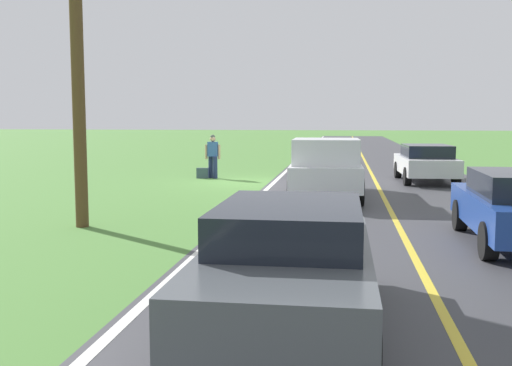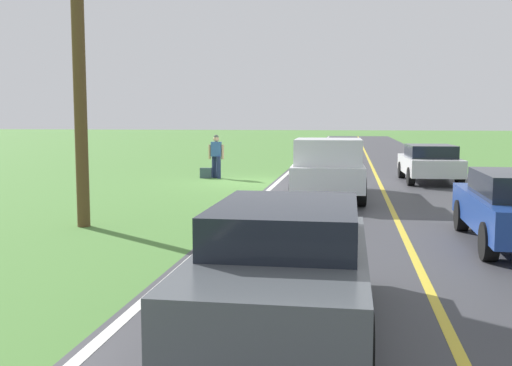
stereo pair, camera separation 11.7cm
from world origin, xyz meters
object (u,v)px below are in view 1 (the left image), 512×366
object	(u,v)px
pickup_truck_passing	(326,166)
sedan_ahead_same_lane	(289,261)
sedan_near_oncoming	(426,162)
suitcase_carried	(202,173)
hitchhiker_walking	(213,154)
utility_pole_roadside	(77,36)

from	to	relation	value
pickup_truck_passing	sedan_ahead_same_lane	xyz separation A→B (m)	(0.12, 11.27, -0.21)
pickup_truck_passing	sedan_near_oncoming	bearing A→B (deg)	-124.09
suitcase_carried	sedan_ahead_same_lane	distance (m)	17.48
hitchhiker_walking	suitcase_carried	world-z (taller)	hitchhiker_walking
hitchhiker_walking	suitcase_carried	bearing A→B (deg)	14.54
suitcase_carried	sedan_near_oncoming	distance (m)	8.70
sedan_ahead_same_lane	sedan_near_oncoming	bearing A→B (deg)	-102.63
pickup_truck_passing	utility_pole_roadside	bearing A→B (deg)	46.69
suitcase_carried	pickup_truck_passing	size ratio (longest dim) A/B	0.08
pickup_truck_passing	sedan_near_oncoming	size ratio (longest dim) A/B	1.22
pickup_truck_passing	sedan_ahead_same_lane	size ratio (longest dim) A/B	1.24
suitcase_carried	pickup_truck_passing	world-z (taller)	pickup_truck_passing
hitchhiker_walking	sedan_ahead_same_lane	xyz separation A→B (m)	(-4.55, 16.86, -0.23)
sedan_near_oncoming	utility_pole_roadside	world-z (taller)	utility_pole_roadside
sedan_ahead_same_lane	utility_pole_roadside	bearing A→B (deg)	-48.30
utility_pole_roadside	suitcase_carried	bearing A→B (deg)	-90.73
suitcase_carried	pickup_truck_passing	bearing A→B (deg)	39.14
suitcase_carried	sedan_ahead_same_lane	bearing A→B (deg)	12.82
hitchhiker_walking	pickup_truck_passing	distance (m)	7.28
hitchhiker_walking	pickup_truck_passing	world-z (taller)	pickup_truck_passing
hitchhiker_walking	sedan_near_oncoming	world-z (taller)	hitchhiker_walking
pickup_truck_passing	utility_pole_roadside	distance (m)	8.25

